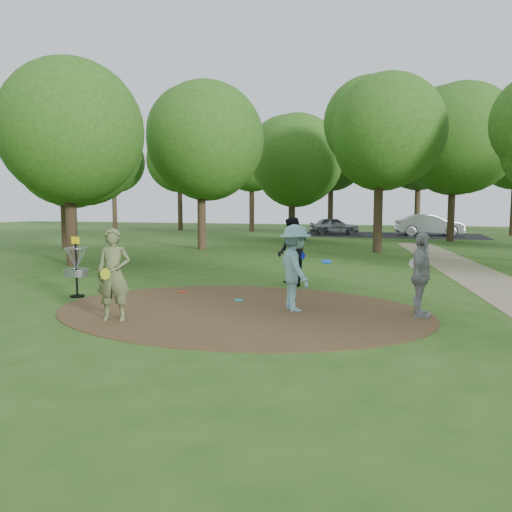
% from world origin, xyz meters
% --- Properties ---
extents(ground, '(100.00, 100.00, 0.00)m').
position_xyz_m(ground, '(0.00, 0.00, 0.00)').
color(ground, '#2D5119').
rests_on(ground, ground).
extents(dirt_clearing, '(8.40, 8.40, 0.02)m').
position_xyz_m(dirt_clearing, '(0.00, 0.00, 0.01)').
color(dirt_clearing, '#47301C').
rests_on(dirt_clearing, ground).
extents(parking_lot, '(14.00, 8.00, 0.01)m').
position_xyz_m(parking_lot, '(2.00, 30.00, 0.00)').
color(parking_lot, black).
rests_on(parking_lot, ground).
extents(player_observer_with_disc, '(0.78, 0.62, 1.88)m').
position_xyz_m(player_observer_with_disc, '(-2.09, -1.71, 0.94)').
color(player_observer_with_disc, '#5C683C').
rests_on(player_observer_with_disc, ground).
extents(player_throwing_with_disc, '(1.46, 1.42, 1.91)m').
position_xyz_m(player_throwing_with_disc, '(1.18, 0.31, 0.96)').
color(player_throwing_with_disc, '#7EB4BC').
rests_on(player_throwing_with_disc, ground).
extents(player_walking_with_disc, '(1.16, 1.23, 2.00)m').
position_xyz_m(player_walking_with_disc, '(0.33, 3.61, 1.00)').
color(player_walking_with_disc, black).
rests_on(player_walking_with_disc, ground).
extents(player_waiting_with_disc, '(0.60, 1.10, 1.77)m').
position_xyz_m(player_waiting_with_disc, '(3.81, 0.45, 0.89)').
color(player_waiting_with_disc, '#9B9A9D').
rests_on(player_waiting_with_disc, ground).
extents(disc_ground_cyan, '(0.22, 0.22, 0.02)m').
position_xyz_m(disc_ground_cyan, '(-0.38, 0.98, 0.03)').
color(disc_ground_cyan, '#1BA4D9').
rests_on(disc_ground_cyan, dirt_clearing).
extents(disc_ground_red, '(0.22, 0.22, 0.02)m').
position_xyz_m(disc_ground_red, '(-2.21, 1.64, 0.03)').
color(disc_ground_red, red).
rests_on(disc_ground_red, dirt_clearing).
extents(car_left, '(4.27, 2.73, 1.35)m').
position_xyz_m(car_left, '(-2.32, 29.76, 0.68)').
color(car_left, '#96979D').
rests_on(car_left, ground).
extents(car_right, '(5.21, 2.66, 1.64)m').
position_xyz_m(car_right, '(4.90, 29.83, 0.82)').
color(car_right, '#9DA0A4').
rests_on(car_right, ground).
extents(disc_golf_basket, '(0.63, 0.63, 1.54)m').
position_xyz_m(disc_golf_basket, '(-4.50, 0.30, 0.87)').
color(disc_golf_basket, black).
rests_on(disc_golf_basket, ground).
extents(tree_ring, '(37.06, 45.82, 9.74)m').
position_xyz_m(tree_ring, '(0.71, 10.64, 5.26)').
color(tree_ring, '#332316').
rests_on(tree_ring, ground).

